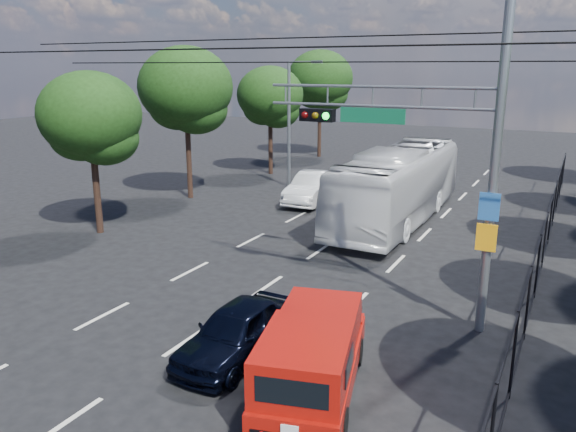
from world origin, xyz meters
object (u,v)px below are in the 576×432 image
Objects in this scene: signal_mast at (447,129)px; white_van at (313,187)px; white_bus at (398,185)px; red_pickup at (313,354)px; navy_hatchback at (237,331)px.

signal_mast is 2.01× the size of white_van.
red_pickup is at bearing -80.06° from white_bus.
white_bus is (-0.28, 13.79, 0.99)m from navy_hatchback.
navy_hatchback is 13.83m from white_bus.
signal_mast reaches higher than navy_hatchback.
signal_mast is at bearing -55.71° from white_van.
white_van is (-8.84, 11.07, -4.46)m from signal_mast.
white_bus is at bearing -20.62° from white_van.
red_pickup is 17.50m from white_van.
red_pickup is 2.40m from navy_hatchback.
signal_mast reaches higher than red_pickup.
navy_hatchback is (-3.71, -4.14, -4.58)m from signal_mast.
white_van is at bearing 115.12° from red_pickup.
signal_mast is 0.80× the size of white_bus.
navy_hatchback is 0.82× the size of white_van.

